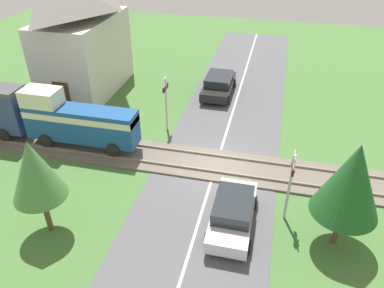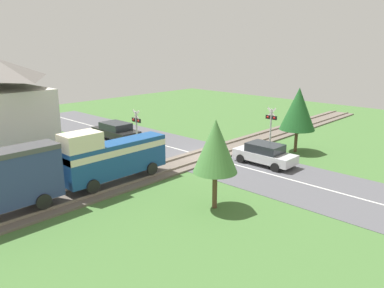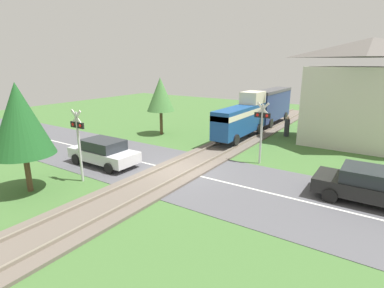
{
  "view_description": "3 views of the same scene",
  "coord_description": "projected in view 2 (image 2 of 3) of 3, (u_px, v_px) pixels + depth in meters",
  "views": [
    {
      "loc": [
        -15.9,
        -2.47,
        11.87
      ],
      "look_at": [
        0.0,
        1.32,
        1.2
      ],
      "focal_mm": 35.0,
      "sensor_mm": 36.0,
      "label": 1
    },
    {
      "loc": [
        -17.14,
        19.24,
        7.88
      ],
      "look_at": [
        0.0,
        1.32,
        1.2
      ],
      "focal_mm": 35.0,
      "sensor_mm": 36.0,
      "label": 2
    },
    {
      "loc": [
        8.86,
        -11.99,
        5.59
      ],
      "look_at": [
        0.0,
        1.32,
        1.2
      ],
      "focal_mm": 28.0,
      "sensor_mm": 36.0,
      "label": 3
    }
  ],
  "objects": [
    {
      "name": "tree_roadside_hedge",
      "position": [
        215.0,
        146.0,
        17.75
      ],
      "size": [
        2.16,
        2.16,
        4.47
      ],
      "color": "brown",
      "rests_on": "ground_plane"
    },
    {
      "name": "track_bed",
      "position": [
        205.0,
        156.0,
        26.9
      ],
      "size": [
        2.8,
        48.0,
        0.24
      ],
      "color": "#665B51",
      "rests_on": "ground_plane"
    },
    {
      "name": "train",
      "position": [
        57.0,
        168.0,
        18.68
      ],
      "size": [
        1.58,
        13.05,
        3.18
      ],
      "color": "navy",
      "rests_on": "track_bed"
    },
    {
      "name": "car_far_side",
      "position": [
        116.0,
        131.0,
        31.58
      ],
      "size": [
        4.52,
        2.08,
        1.44
      ],
      "color": "black",
      "rests_on": "ground_plane"
    },
    {
      "name": "crossing_signal_east_approach",
      "position": [
        137.0,
        128.0,
        25.86
      ],
      "size": [
        0.9,
        0.18,
        3.5
      ],
      "color": "#B7B7B7",
      "rests_on": "ground_plane"
    },
    {
      "name": "car_near_crossing",
      "position": [
        265.0,
        154.0,
        24.99
      ],
      "size": [
        4.16,
        1.87,
        1.45
      ],
      "color": "silver",
      "rests_on": "ground_plane"
    },
    {
      "name": "ground_plane",
      "position": [
        205.0,
        157.0,
        26.91
      ],
      "size": [
        60.0,
        60.0,
        0.0
      ],
      "primitive_type": "plane",
      "color": "#426B33"
    },
    {
      "name": "pedestrian_by_station",
      "position": [
        40.0,
        177.0,
        20.7
      ],
      "size": [
        0.39,
        0.39,
        1.57
      ],
      "color": "#333338",
      "rests_on": "ground_plane"
    },
    {
      "name": "road_surface",
      "position": [
        205.0,
        156.0,
        26.91
      ],
      "size": [
        48.0,
        6.4,
        0.02
      ],
      "color": "#515156",
      "rests_on": "ground_plane"
    },
    {
      "name": "tree_beyond_track",
      "position": [
        298.0,
        109.0,
        27.32
      ],
      "size": [
        2.59,
        2.59,
        4.81
      ],
      "color": "brown",
      "rests_on": "ground_plane"
    },
    {
      "name": "crossing_signal_west_approach",
      "position": [
        271.0,
        125.0,
        26.81
      ],
      "size": [
        0.9,
        0.18,
        3.5
      ],
      "color": "#B7B7B7",
      "rests_on": "ground_plane"
    },
    {
      "name": "station_building",
      "position": [
        0.0,
        117.0,
        23.29
      ],
      "size": [
        7.78,
        4.59,
        7.1
      ],
      "color": "beige",
      "rests_on": "ground_plane"
    }
  ]
}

